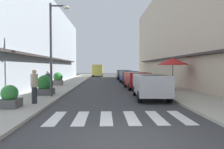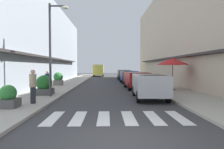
% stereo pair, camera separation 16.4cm
% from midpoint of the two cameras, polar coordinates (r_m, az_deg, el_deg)
% --- Properties ---
extents(ground_plane, '(86.64, 86.64, 0.00)m').
position_cam_midpoint_polar(ground_plane, '(20.91, -0.70, -3.15)').
color(ground_plane, '#38383A').
extents(sidewalk_left, '(2.99, 55.13, 0.12)m').
position_cam_midpoint_polar(sidewalk_left, '(21.34, -13.55, -2.94)').
color(sidewalk_left, '#9E998E').
rests_on(sidewalk_left, ground_plane).
extents(sidewalk_right, '(2.99, 55.13, 0.12)m').
position_cam_midpoint_polar(sidewalk_right, '(21.53, 12.04, -2.88)').
color(sidewalk_right, '#ADA899').
rests_on(sidewalk_right, ground_plane).
extents(building_row_left, '(5.50, 37.44, 9.32)m').
position_cam_midpoint_polar(building_row_left, '(23.47, -22.85, 8.65)').
color(building_row_left, '#939EA8').
rests_on(building_row_left, ground_plane).
extents(building_row_right, '(5.50, 37.44, 11.42)m').
position_cam_midpoint_polar(building_row_right, '(23.93, 21.06, 11.08)').
color(building_row_right, '#C6B299').
rests_on(building_row_right, ground_plane).
extents(crosswalk, '(5.20, 2.20, 0.01)m').
position_cam_midpoint_polar(crosswalk, '(7.92, 1.32, -11.91)').
color(crosswalk, silver).
rests_on(crosswalk, ground_plane).
extents(parked_car_near, '(1.97, 4.19, 1.47)m').
position_cam_midpoint_polar(parked_car_near, '(12.50, 10.27, -2.51)').
color(parked_car_near, silver).
rests_on(parked_car_near, ground_plane).
extents(parked_car_mid, '(1.93, 4.01, 1.47)m').
position_cam_midpoint_polar(parked_car_mid, '(17.94, 6.54, -1.09)').
color(parked_car_mid, maroon).
rests_on(parked_car_mid, ground_plane).
extents(parked_car_far, '(1.92, 4.01, 1.47)m').
position_cam_midpoint_polar(parked_car_far, '(24.07, 4.39, -0.26)').
color(parked_car_far, navy).
rests_on(parked_car_far, ground_plane).
extents(parked_car_distant, '(1.82, 4.27, 1.47)m').
position_cam_midpoint_polar(parked_car_distant, '(30.75, 3.02, 0.26)').
color(parked_car_distant, black).
rests_on(parked_car_distant, ground_plane).
extents(delivery_van, '(2.01, 5.40, 2.37)m').
position_cam_midpoint_polar(delivery_van, '(41.68, -4.11, 1.42)').
color(delivery_van, '#D8CC4C').
rests_on(delivery_van, ground_plane).
extents(street_lamp, '(1.19, 0.28, 5.64)m').
position_cam_midpoint_polar(street_lamp, '(13.09, -16.23, 9.16)').
color(street_lamp, '#38383D').
rests_on(street_lamp, sidewalk_left).
extents(cafe_umbrella, '(2.49, 2.49, 2.51)m').
position_cam_midpoint_polar(cafe_umbrella, '(16.80, 16.30, 3.48)').
color(cafe_umbrella, '#262626').
rests_on(cafe_umbrella, sidewalk_right).
extents(planter_corner, '(0.84, 0.84, 1.01)m').
position_cam_midpoint_polar(planter_corner, '(10.22, -26.99, -5.67)').
color(planter_corner, '#4C4C4C').
rests_on(planter_corner, sidewalk_left).
extents(planter_midblock, '(1.05, 1.05, 1.28)m').
position_cam_midpoint_polar(planter_midblock, '(14.03, -18.47, -2.90)').
color(planter_midblock, '#4C4C4C').
rests_on(planter_midblock, sidewalk_left).
extents(planter_far, '(0.91, 0.91, 1.27)m').
position_cam_midpoint_polar(planter_far, '(20.94, -15.00, -1.14)').
color(planter_far, slate).
rests_on(planter_far, sidewalk_left).
extents(pedestrian_walking_near, '(0.34, 0.34, 1.68)m').
position_cam_midpoint_polar(pedestrian_walking_near, '(10.83, -21.22, -2.90)').
color(pedestrian_walking_near, '#282B33').
rests_on(pedestrian_walking_near, sidewalk_left).
extents(pedestrian_walking_far, '(0.34, 0.34, 1.55)m').
position_cam_midpoint_polar(pedestrian_walking_far, '(14.70, -17.67, -1.86)').
color(pedestrian_walking_far, '#282B33').
rests_on(pedestrian_walking_far, sidewalk_left).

